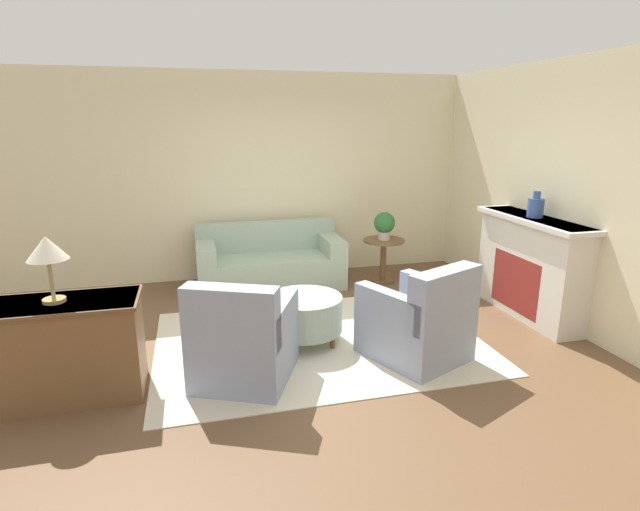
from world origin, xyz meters
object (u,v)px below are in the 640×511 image
(couch, at_px, (270,263))
(potted_plant_on_side_table, at_px, (384,224))
(vase_mantel_near, at_px, (536,207))
(side_table, at_px, (383,253))
(table_lamp, at_px, (47,251))
(armchair_left, at_px, (243,342))
(dresser, at_px, (61,349))
(ottoman_table, at_px, (305,313))
(armchair_right, at_px, (419,323))

(couch, relative_size, potted_plant_on_side_table, 5.10)
(couch, relative_size, vase_mantel_near, 6.59)
(side_table, height_order, potted_plant_on_side_table, potted_plant_on_side_table)
(table_lamp, bearing_deg, side_table, 31.30)
(potted_plant_on_side_table, bearing_deg, vase_mantel_near, -53.79)
(couch, height_order, armchair_left, armchair_left)
(couch, bearing_deg, armchair_left, -103.80)
(couch, bearing_deg, vase_mantel_near, -33.82)
(dresser, bearing_deg, ottoman_table, 14.45)
(armchair_right, bearing_deg, side_table, 76.90)
(side_table, relative_size, table_lamp, 1.16)
(potted_plant_on_side_table, bearing_deg, ottoman_table, -132.12)
(vase_mantel_near, xyz_separation_m, table_lamp, (-4.69, -0.62, -0.03))
(armchair_left, xyz_separation_m, vase_mantel_near, (3.27, 0.70, 0.90))
(dresser, relative_size, table_lamp, 2.38)
(dresser, bearing_deg, couch, 49.84)
(couch, bearing_deg, potted_plant_on_side_table, -8.87)
(couch, relative_size, armchair_right, 1.76)
(dresser, relative_size, vase_mantel_near, 4.28)
(couch, bearing_deg, armchair_right, -67.91)
(couch, xyz_separation_m, potted_plant_on_side_table, (1.53, -0.24, 0.51))
(ottoman_table, bearing_deg, vase_mantel_near, 1.77)
(couch, xyz_separation_m, armchair_right, (1.01, -2.48, 0.05))
(side_table, distance_m, table_lamp, 4.24)
(couch, height_order, dresser, couch)
(couch, height_order, side_table, couch)
(ottoman_table, xyz_separation_m, vase_mantel_near, (2.60, 0.08, 0.95))
(ottoman_table, distance_m, side_table, 2.19)
(ottoman_table, height_order, table_lamp, table_lamp)
(ottoman_table, height_order, vase_mantel_near, vase_mantel_near)
(couch, bearing_deg, dresser, -130.16)
(armchair_left, bearing_deg, dresser, 176.69)
(armchair_right, distance_m, vase_mantel_near, 2.01)
(potted_plant_on_side_table, distance_m, table_lamp, 4.18)
(couch, distance_m, dresser, 3.15)
(dresser, xyz_separation_m, potted_plant_on_side_table, (3.56, 2.16, 0.39))
(armchair_right, xyz_separation_m, side_table, (0.52, 2.25, 0.06))
(armchair_right, bearing_deg, ottoman_table, 146.77)
(armchair_right, relative_size, table_lamp, 2.08)
(couch, height_order, armchair_right, armchair_right)
(couch, relative_size, armchair_left, 1.76)
(ottoman_table, distance_m, vase_mantel_near, 2.77)
(ottoman_table, bearing_deg, armchair_right, -33.23)
(armchair_left, bearing_deg, table_lamp, 176.69)
(couch, height_order, vase_mantel_near, vase_mantel_near)
(couch, height_order, potted_plant_on_side_table, potted_plant_on_side_table)
(armchair_left, distance_m, armchair_right, 1.62)
(potted_plant_on_side_table, bearing_deg, armchair_left, -133.64)
(armchair_right, xyz_separation_m, dresser, (-3.04, 0.08, 0.07))
(ottoman_table, relative_size, side_table, 1.25)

